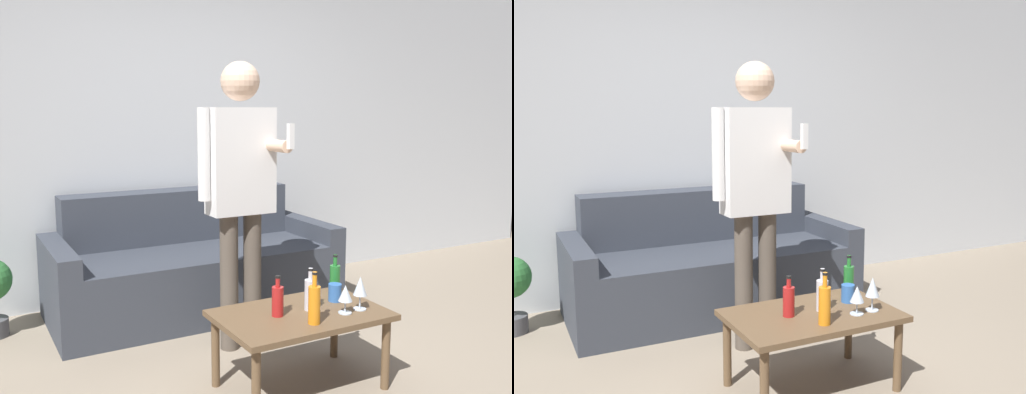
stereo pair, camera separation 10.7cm
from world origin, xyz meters
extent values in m
cube|color=silver|center=(0.00, 2.13, 1.35)|extent=(8.00, 0.06, 2.70)
cube|color=#383D47|center=(-0.06, 1.49, 0.23)|extent=(1.75, 0.63, 0.46)
cube|color=#383D47|center=(-0.06, 1.93, 0.42)|extent=(1.75, 0.25, 0.85)
cube|color=#383D47|center=(-1.01, 1.61, 0.29)|extent=(0.14, 0.88, 0.59)
cube|color=#383D47|center=(0.88, 1.61, 0.29)|extent=(0.14, 0.88, 0.59)
cube|color=brown|center=(-0.03, 0.26, 0.40)|extent=(0.86, 0.55, 0.03)
cylinder|color=brown|center=(-0.42, 0.03, 0.19)|extent=(0.04, 0.04, 0.38)
cylinder|color=brown|center=(0.35, 0.03, 0.19)|extent=(0.04, 0.04, 0.38)
cylinder|color=brown|center=(-0.42, 0.48, 0.19)|extent=(0.04, 0.04, 0.38)
cylinder|color=brown|center=(0.35, 0.48, 0.19)|extent=(0.04, 0.04, 0.38)
cylinder|color=#B21E1E|center=(-0.16, 0.27, 0.49)|extent=(0.06, 0.06, 0.15)
cylinder|color=#B21E1E|center=(-0.16, 0.27, 0.59)|extent=(0.02, 0.02, 0.06)
cylinder|color=black|center=(-0.16, 0.27, 0.61)|extent=(0.03, 0.03, 0.01)
cylinder|color=orange|center=(-0.06, 0.10, 0.50)|extent=(0.06, 0.06, 0.19)
cylinder|color=orange|center=(-0.06, 0.10, 0.63)|extent=(0.02, 0.02, 0.07)
cylinder|color=black|center=(-0.06, 0.10, 0.66)|extent=(0.03, 0.03, 0.01)
cylinder|color=#23752D|center=(0.30, 0.43, 0.49)|extent=(0.06, 0.06, 0.16)
cylinder|color=#23752D|center=(0.30, 0.43, 0.60)|extent=(0.02, 0.02, 0.06)
cylinder|color=black|center=(0.30, 0.43, 0.63)|extent=(0.03, 0.03, 0.01)
cylinder|color=silver|center=(0.03, 0.26, 0.49)|extent=(0.06, 0.06, 0.16)
cylinder|color=silver|center=(0.03, 0.26, 0.60)|extent=(0.02, 0.02, 0.06)
cylinder|color=black|center=(0.03, 0.26, 0.63)|extent=(0.03, 0.03, 0.01)
cylinder|color=silver|center=(0.16, 0.14, 0.41)|extent=(0.07, 0.07, 0.01)
cylinder|color=silver|center=(0.16, 0.14, 0.45)|extent=(0.01, 0.01, 0.06)
cone|color=silver|center=(0.16, 0.14, 0.52)|extent=(0.07, 0.07, 0.08)
cylinder|color=silver|center=(0.26, 0.15, 0.41)|extent=(0.07, 0.07, 0.01)
cylinder|color=silver|center=(0.26, 0.15, 0.45)|extent=(0.01, 0.01, 0.07)
cone|color=silver|center=(0.26, 0.15, 0.54)|extent=(0.07, 0.07, 0.10)
cylinder|color=#3366B2|center=(0.23, 0.32, 0.46)|extent=(0.07, 0.07, 0.10)
cylinder|color=brown|center=(-0.14, 0.88, 0.42)|extent=(0.11, 0.11, 0.83)
cylinder|color=brown|center=(0.01, 0.88, 0.42)|extent=(0.11, 0.11, 0.83)
cube|color=white|center=(-0.06, 0.88, 1.14)|extent=(0.39, 0.17, 0.62)
sphere|color=beige|center=(-0.06, 0.88, 1.60)|extent=(0.23, 0.23, 0.23)
cylinder|color=white|center=(-0.30, 0.88, 1.19)|extent=(0.07, 0.07, 0.53)
cylinder|color=beige|center=(0.09, 0.74, 1.24)|extent=(0.07, 0.27, 0.07)
cube|color=white|center=(0.09, 0.58, 1.30)|extent=(0.03, 0.03, 0.14)
camera|label=1|loc=(-1.57, -2.10, 1.44)|focal=40.00mm
camera|label=2|loc=(-1.48, -2.15, 1.44)|focal=40.00mm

